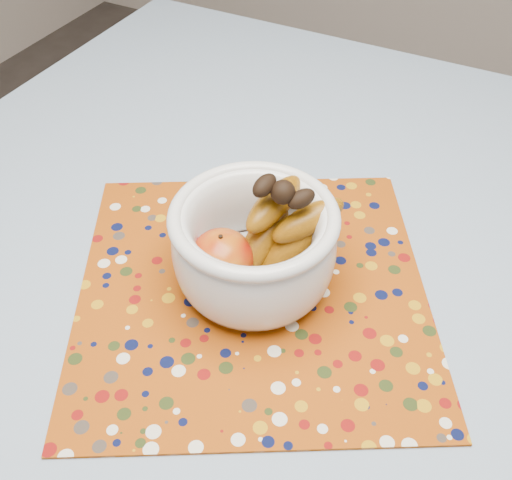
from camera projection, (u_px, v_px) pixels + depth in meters
table at (303, 340)px, 0.78m from camera, size 1.20×1.20×0.75m
tablecloth at (307, 300)px, 0.73m from camera, size 1.32×1.32×0.01m
placemat at (252, 289)px, 0.73m from camera, size 0.57×0.57×0.00m
fruit_bowl at (261, 241)px, 0.69m from camera, size 0.21×0.20×0.16m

